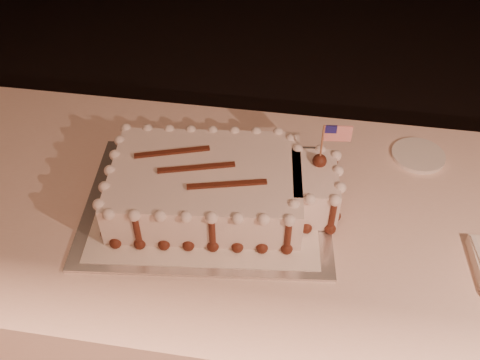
# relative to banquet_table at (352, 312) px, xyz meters

# --- Properties ---
(banquet_table) EXTENTS (2.40, 0.80, 0.75)m
(banquet_table) POSITION_rel_banquet_table_xyz_m (0.00, 0.00, 0.00)
(banquet_table) COLOR #FFD7C5
(banquet_table) RESTS_ON ground
(cake_board) EXTENTS (0.63, 0.51, 0.01)m
(cake_board) POSITION_rel_banquet_table_xyz_m (-0.40, 0.00, 0.38)
(cake_board) COLOR silver
(cake_board) RESTS_ON banquet_table
(doily) EXTENTS (0.57, 0.46, 0.00)m
(doily) POSITION_rel_banquet_table_xyz_m (-0.40, 0.00, 0.38)
(doily) COLOR white
(doily) RESTS_ON cake_board
(sheet_cake) EXTENTS (0.56, 0.36, 0.22)m
(sheet_cake) POSITION_rel_banquet_table_xyz_m (-0.37, 0.00, 0.44)
(sheet_cake) COLOR white
(sheet_cake) RESTS_ON doily
(side_plate) EXTENTS (0.14, 0.14, 0.01)m
(side_plate) POSITION_rel_banquet_table_xyz_m (0.12, 0.26, 0.38)
(side_plate) COLOR white
(side_plate) RESTS_ON banquet_table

